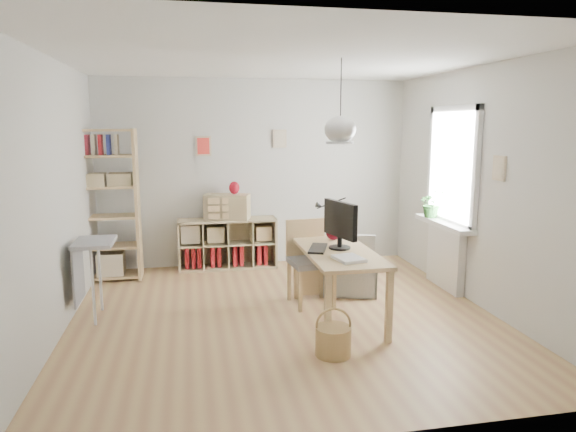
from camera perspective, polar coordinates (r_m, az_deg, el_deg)
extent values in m
plane|color=tan|center=(5.67, -0.42, -11.07)|extent=(4.50, 4.50, 0.00)
plane|color=silver|center=(7.54, -3.58, 4.78)|extent=(4.50, 0.00, 4.50)
plane|color=silver|center=(3.18, 7.01, -2.66)|extent=(4.50, 0.00, 4.50)
plane|color=silver|center=(5.40, -24.63, 1.75)|extent=(0.00, 4.50, 4.50)
plane|color=silver|center=(6.15, 20.65, 2.94)|extent=(0.00, 4.50, 4.50)
plane|color=white|center=(5.33, -0.46, 17.13)|extent=(4.50, 4.50, 0.00)
cylinder|color=black|center=(5.28, 5.89, 13.44)|extent=(0.01, 0.01, 0.68)
ellipsoid|color=white|center=(5.27, 5.82, 9.53)|extent=(0.32, 0.32, 0.27)
cube|color=white|center=(6.64, 17.95, 5.32)|extent=(0.03, 1.00, 1.30)
cube|color=white|center=(6.16, 20.16, 4.85)|extent=(0.06, 0.08, 1.46)
cube|color=white|center=(7.11, 15.68, 5.71)|extent=(0.06, 0.08, 1.46)
cube|color=white|center=(6.62, 18.09, 11.28)|extent=(0.06, 1.16, 0.08)
cube|color=white|center=(6.72, 17.45, -0.55)|extent=(0.06, 1.16, 0.08)
cube|color=white|center=(6.81, 17.09, -4.37)|extent=(0.10, 0.80, 0.80)
cube|color=white|center=(6.69, 16.90, -0.83)|extent=(0.22, 1.20, 0.06)
cube|color=tan|center=(5.43, 5.58, -3.98)|extent=(0.70, 1.50, 0.04)
cube|color=tan|center=(4.82, 4.43, -10.48)|extent=(0.06, 0.06, 0.71)
cube|color=tan|center=(6.12, 0.94, -5.97)|extent=(0.06, 0.06, 0.71)
cube|color=tan|center=(5.01, 11.16, -9.86)|extent=(0.06, 0.06, 0.71)
cube|color=tan|center=(6.26, 6.34, -5.64)|extent=(0.06, 0.06, 0.71)
cube|color=tan|center=(7.54, -6.67, -5.61)|extent=(1.40, 0.38, 0.03)
cube|color=tan|center=(7.38, -6.78, -0.45)|extent=(1.40, 0.38, 0.03)
cube|color=tan|center=(7.44, -12.00, -3.24)|extent=(0.03, 0.38, 0.72)
cube|color=tan|center=(7.53, -1.52, -2.85)|extent=(0.03, 0.38, 0.72)
cube|color=tan|center=(7.63, -6.83, -2.75)|extent=(1.40, 0.02, 0.72)
cube|color=maroon|center=(7.49, -11.15, -4.45)|extent=(0.06, 0.26, 0.30)
cube|color=maroon|center=(7.49, -10.46, -4.42)|extent=(0.05, 0.26, 0.30)
cube|color=maroon|center=(7.49, -9.85, -4.40)|extent=(0.05, 0.26, 0.30)
cube|color=maroon|center=(7.50, -8.39, -4.35)|extent=(0.05, 0.26, 0.30)
cube|color=maroon|center=(7.50, -7.70, -4.33)|extent=(0.05, 0.26, 0.30)
cube|color=maroon|center=(7.52, -5.95, -4.26)|extent=(0.06, 0.26, 0.30)
cube|color=maroon|center=(7.53, -5.27, -4.23)|extent=(0.06, 0.26, 0.30)
cube|color=maroon|center=(7.56, -3.30, -4.15)|extent=(0.06, 0.26, 0.30)
cube|color=maroon|center=(7.57, -2.62, -4.12)|extent=(0.05, 0.26, 0.30)
cube|color=tan|center=(7.22, -22.38, 1.00)|extent=(0.04, 0.38, 2.00)
cube|color=tan|center=(7.11, -16.37, 1.22)|extent=(0.04, 0.38, 2.00)
cube|color=tan|center=(7.36, -18.97, -6.22)|extent=(0.76, 0.38, 0.03)
cube|color=tan|center=(7.26, -19.15, -3.19)|extent=(0.76, 0.38, 0.03)
cube|color=tan|center=(7.18, -19.33, -0.08)|extent=(0.76, 0.38, 0.03)
cube|color=tan|center=(7.12, -19.52, 3.09)|extent=(0.76, 0.38, 0.03)
cube|color=tan|center=(7.09, -19.71, 6.30)|extent=(0.76, 0.38, 0.03)
cube|color=tan|center=(7.08, -19.87, 8.96)|extent=(0.76, 0.38, 0.03)
cube|color=navy|center=(7.13, -22.02, 7.34)|extent=(0.04, 0.18, 0.26)
cube|color=maroon|center=(7.12, -21.38, 7.38)|extent=(0.04, 0.18, 0.26)
cube|color=beige|center=(7.10, -20.74, 7.42)|extent=(0.04, 0.18, 0.26)
cube|color=maroon|center=(7.09, -20.10, 7.45)|extent=(0.04, 0.18, 0.26)
cube|color=navy|center=(7.07, -19.30, 7.49)|extent=(0.04, 0.18, 0.26)
cube|color=beige|center=(7.06, -18.49, 7.54)|extent=(0.04, 0.18, 0.26)
cube|color=#9C9D9F|center=(5.77, -20.75, -2.75)|extent=(0.40, 0.55, 0.04)
cylinder|color=white|center=(5.66, -20.85, -7.39)|extent=(0.03, 0.03, 0.82)
cylinder|color=white|center=(6.08, -20.16, -6.16)|extent=(0.03, 0.03, 0.82)
cube|color=#9C9D9F|center=(5.88, -22.29, -5.94)|extent=(0.02, 0.50, 0.62)
cube|color=#9C9D9F|center=(5.89, 2.61, -5.10)|extent=(0.52, 0.52, 0.07)
cube|color=tan|center=(5.72, 1.36, -8.38)|extent=(0.04, 0.04, 0.47)
cube|color=tan|center=(6.08, 0.13, -7.23)|extent=(0.04, 0.04, 0.47)
cube|color=tan|center=(5.86, 5.14, -7.97)|extent=(0.04, 0.04, 0.47)
cube|color=tan|center=(6.21, 3.71, -6.88)|extent=(0.04, 0.04, 0.47)
cube|color=tan|center=(6.02, 1.93, -2.33)|extent=(0.47, 0.09, 0.43)
cylinder|color=olive|center=(4.76, 5.04, -13.67)|extent=(0.32, 0.32, 0.27)
torus|color=olive|center=(4.70, 5.07, -11.98)|extent=(0.33, 0.06, 0.33)
cube|color=#B8B8B3|center=(6.45, 6.86, -8.39)|extent=(0.73, 0.60, 0.02)
cube|color=#B8B8B3|center=(6.40, 4.12, -7.04)|extent=(0.15, 0.43, 0.33)
cube|color=#B8B8B3|center=(6.42, 9.64, -7.12)|extent=(0.15, 0.43, 0.33)
cube|color=#B8B8B3|center=(6.20, 6.92, -7.65)|extent=(0.62, 0.20, 0.33)
cube|color=#B8B8B3|center=(6.60, 6.85, -6.55)|extent=(0.62, 0.20, 0.33)
cube|color=#B8B8B3|center=(6.70, 6.87, -3.58)|extent=(0.67, 0.38, 0.41)
sphere|color=gold|center=(6.31, 5.51, -6.57)|extent=(0.14, 0.14, 0.14)
sphere|color=#1748A6|center=(6.44, 7.87, -6.30)|extent=(0.14, 0.14, 0.14)
sphere|color=orange|center=(6.36, 6.70, -6.48)|extent=(0.14, 0.14, 0.14)
sphere|color=green|center=(6.30, 8.52, -6.67)|extent=(0.14, 0.14, 0.14)
cylinder|color=black|center=(5.49, 5.76, -3.51)|extent=(0.23, 0.23, 0.02)
cylinder|color=black|center=(5.48, 5.77, -2.87)|extent=(0.05, 0.05, 0.11)
cube|color=black|center=(5.43, 5.82, -0.37)|extent=(0.20, 0.57, 0.38)
cube|color=black|center=(5.44, 3.34, -3.61)|extent=(0.31, 0.46, 0.02)
cylinder|color=black|center=(6.13, 6.23, -2.00)|extent=(0.06, 0.06, 0.04)
cylinder|color=black|center=(6.09, 6.27, -0.24)|extent=(0.02, 0.02, 0.38)
cone|color=black|center=(5.89, 3.51, 1.16)|extent=(0.10, 0.07, 0.09)
sphere|color=#4C0A19|center=(5.88, 5.06, -1.85)|extent=(0.17, 0.17, 0.17)
cube|color=white|center=(5.04, 6.77, -4.72)|extent=(0.30, 0.34, 0.03)
cube|color=tan|center=(7.35, -6.77, 1.03)|extent=(0.68, 0.46, 0.36)
ellipsoid|color=maroon|center=(7.32, -5.99, 3.14)|extent=(0.15, 0.15, 0.18)
imported|color=#266124|center=(6.91, 15.71, 1.34)|extent=(0.35, 0.31, 0.36)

